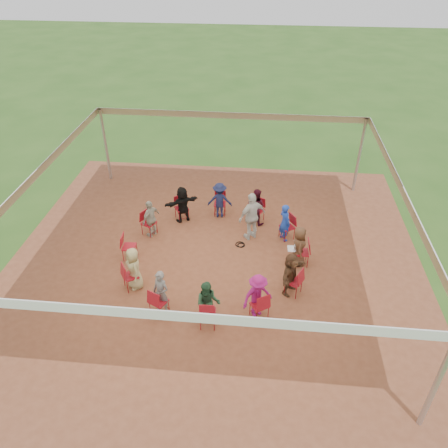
# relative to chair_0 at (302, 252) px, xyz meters

# --- Properties ---
(ground) EXTENTS (80.00, 80.00, 0.00)m
(ground) POSITION_rel_chair_0_xyz_m (-2.70, -0.13, -0.45)
(ground) COLOR #2C531A
(ground) RESTS_ON ground
(dirt_patch) EXTENTS (13.00, 13.00, 0.00)m
(dirt_patch) POSITION_rel_chair_0_xyz_m (-2.70, -0.13, -0.44)
(dirt_patch) COLOR brown
(dirt_patch) RESTS_ON ground
(tent) EXTENTS (10.33, 10.33, 3.00)m
(tent) POSITION_rel_chair_0_xyz_m (-2.70, -0.13, 1.92)
(tent) COLOR #B2B2B7
(tent) RESTS_ON ground
(chair_0) EXTENTS (0.46, 0.44, 0.90)m
(chair_0) POSITION_rel_chair_0_xyz_m (0.00, 0.00, 0.00)
(chair_0) COLOR maroon
(chair_0) RESTS_ON ground
(chair_1) EXTENTS (0.60, 0.59, 0.90)m
(chair_1) POSITION_rel_chair_0_xyz_m (-0.43, 1.33, 0.00)
(chair_1) COLOR maroon
(chair_1) RESTS_ON ground
(chair_2) EXTENTS (0.57, 0.58, 0.90)m
(chair_2) POSITION_rel_chair_0_xyz_m (-1.47, 2.27, 0.00)
(chair_2) COLOR maroon
(chair_2) RESTS_ON ground
(chair_3) EXTENTS (0.44, 0.46, 0.90)m
(chair_3) POSITION_rel_chair_0_xyz_m (-2.83, 2.57, 0.00)
(chair_3) COLOR maroon
(chair_3) RESTS_ON ground
(chair_4) EXTENTS (0.59, 0.60, 0.90)m
(chair_4) POSITION_rel_chair_0_xyz_m (-4.17, 2.14, 0.00)
(chair_4) COLOR maroon
(chair_4) RESTS_ON ground
(chair_5) EXTENTS (0.58, 0.57, 0.90)m
(chair_5) POSITION_rel_chair_0_xyz_m (-5.11, 1.10, 0.00)
(chair_5) COLOR maroon
(chair_5) RESTS_ON ground
(chair_6) EXTENTS (0.46, 0.44, 0.90)m
(chair_6) POSITION_rel_chair_0_xyz_m (-5.40, -0.26, 0.00)
(chair_6) COLOR maroon
(chair_6) RESTS_ON ground
(chair_7) EXTENTS (0.60, 0.59, 0.90)m
(chair_7) POSITION_rel_chair_0_xyz_m (-4.97, -1.60, 0.00)
(chair_7) COLOR maroon
(chair_7) RESTS_ON ground
(chair_8) EXTENTS (0.57, 0.58, 0.90)m
(chair_8) POSITION_rel_chair_0_xyz_m (-3.94, -2.54, 0.00)
(chair_8) COLOR maroon
(chair_8) RESTS_ON ground
(chair_9) EXTENTS (0.44, 0.46, 0.90)m
(chair_9) POSITION_rel_chair_0_xyz_m (-2.57, -2.83, 0.00)
(chair_9) COLOR maroon
(chair_9) RESTS_ON ground
(chair_10) EXTENTS (0.59, 0.60, 0.90)m
(chair_10) POSITION_rel_chair_0_xyz_m (-1.24, -2.41, 0.00)
(chair_10) COLOR maroon
(chair_10) RESTS_ON ground
(chair_11) EXTENTS (0.58, 0.57, 0.90)m
(chair_11) POSITION_rel_chair_0_xyz_m (-0.30, -1.37, 0.00)
(chair_11) COLOR maroon
(chair_11) RESTS_ON ground
(person_seated_0) EXTENTS (0.40, 0.68, 1.35)m
(person_seated_0) POSITION_rel_chair_0_xyz_m (-0.12, -0.01, 0.23)
(person_seated_0) COLOR #523522
(person_seated_0) RESTS_ON ground
(person_seated_1) EXTENTS (0.54, 0.59, 1.35)m
(person_seated_1) POSITION_rel_chair_0_xyz_m (-0.53, 1.27, 0.23)
(person_seated_1) COLOR #1A3EB8
(person_seated_1) RESTS_ON ground
(person_seated_2) EXTENTS (0.76, 0.64, 1.35)m
(person_seated_2) POSITION_rel_chair_0_xyz_m (-1.52, 2.17, 0.23)
(person_seated_2) COLOR #390D1A
(person_seated_2) RESTS_ON ground
(person_seated_3) EXTENTS (0.89, 0.48, 1.35)m
(person_seated_3) POSITION_rel_chair_0_xyz_m (-2.83, 2.45, 0.23)
(person_seated_3) COLOR #161C40
(person_seated_3) RESTS_ON ground
(person_seated_4) EXTENTS (1.31, 1.07, 1.35)m
(person_seated_4) POSITION_rel_chair_0_xyz_m (-4.10, 2.04, 0.23)
(person_seated_4) COLOR black
(person_seated_4) RESTS_ON ground
(person_seated_5) EXTENTS (0.72, 0.89, 1.35)m
(person_seated_5) POSITION_rel_chair_0_xyz_m (-5.00, 1.05, 0.23)
(person_seated_5) COLOR #A6A493
(person_seated_5) RESTS_ON ground
(person_seated_6) EXTENTS (0.67, 0.76, 1.35)m
(person_seated_6) POSITION_rel_chair_0_xyz_m (-4.87, -1.53, 0.23)
(person_seated_6) COLOR tan
(person_seated_6) RESTS_ON ground
(person_seated_7) EXTENTS (0.59, 0.51, 1.35)m
(person_seated_7) POSITION_rel_chair_0_xyz_m (-3.88, -2.43, 0.23)
(person_seated_7) COLOR slate
(person_seated_7) RESTS_ON ground
(person_seated_8) EXTENTS (0.68, 0.41, 1.35)m
(person_seated_8) POSITION_rel_chair_0_xyz_m (-2.57, -2.71, 0.23)
(person_seated_8) COLOR #285336
(person_seated_8) RESTS_ON ground
(person_seated_9) EXTENTS (0.97, 0.84, 1.35)m
(person_seated_9) POSITION_rel_chair_0_xyz_m (-1.30, -2.30, 0.23)
(person_seated_9) COLOR #951569
(person_seated_9) RESTS_ON ground
(person_seated_10) EXTENTS (0.99, 1.33, 1.35)m
(person_seated_10) POSITION_rel_chair_0_xyz_m (-0.40, -1.31, 0.23)
(person_seated_10) COLOR #523522
(person_seated_10) RESTS_ON ground
(standing_person) EXTENTS (1.12, 1.03, 1.73)m
(standing_person) POSITION_rel_chair_0_xyz_m (-1.62, 1.24, 0.42)
(standing_person) COLOR silver
(standing_person) RESTS_ON ground
(cable_coil) EXTENTS (0.37, 0.37, 0.03)m
(cable_coil) POSITION_rel_chair_0_xyz_m (-1.95, 0.77, -0.43)
(cable_coil) COLOR black
(cable_coil) RESTS_ON ground
(laptop) EXTENTS (0.28, 0.34, 0.23)m
(laptop) POSITION_rel_chair_0_xyz_m (-0.28, -0.01, 0.19)
(laptop) COLOR #B7B7BC
(laptop) RESTS_ON ground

